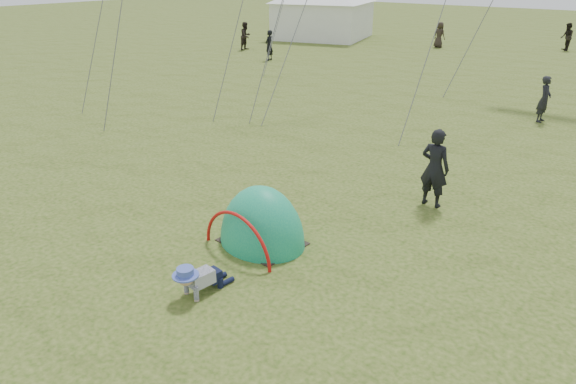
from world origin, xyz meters
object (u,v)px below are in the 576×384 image
Objects in this scene: popup_tent at (262,242)px; standing_adult at (435,168)px; event_marquee at (324,7)px; crawling_toddler at (198,278)px.

standing_adult is at bearing 67.40° from popup_tent.
event_marquee is at bearing 126.87° from popup_tent.
popup_tent is (-0.27, 2.00, -0.31)m from crawling_toddler.
event_marquee reaches higher than popup_tent.
popup_tent is 31.89m from event_marquee.
crawling_toddler is 6.00m from standing_adult.
popup_tent is at bearing -73.29° from event_marquee.
crawling_toddler is at bearing -76.88° from popup_tent.
event_marquee reaches higher than standing_adult.
standing_adult is 29.92m from event_marquee.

